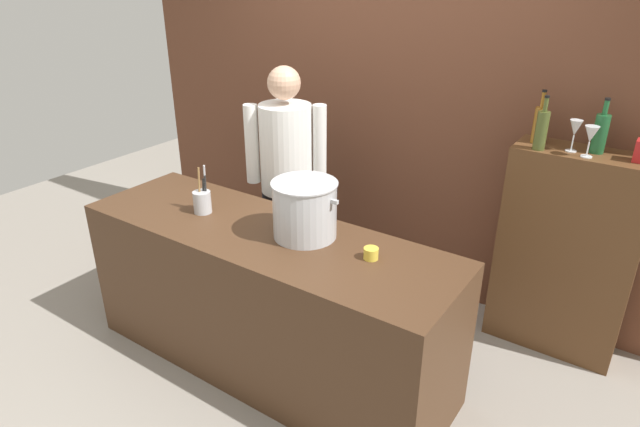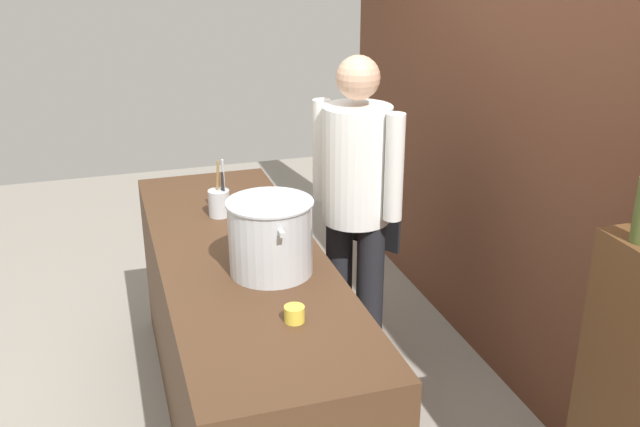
{
  "view_description": "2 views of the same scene",
  "coord_description": "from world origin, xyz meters",
  "px_view_note": "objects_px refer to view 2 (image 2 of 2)",
  "views": [
    {
      "loc": [
        1.76,
        -2.02,
        2.25
      ],
      "look_at": [
        0.2,
        0.26,
        0.96
      ],
      "focal_mm": 30.66,
      "sensor_mm": 36.0,
      "label": 1
    },
    {
      "loc": [
        2.84,
        -0.52,
        2.23
      ],
      "look_at": [
        0.07,
        0.34,
        1.07
      ],
      "focal_mm": 40.99,
      "sensor_mm": 36.0,
      "label": 2
    }
  ],
  "objects_px": {
    "chef": "(356,196)",
    "butter_jar": "(294,314)",
    "utensil_crock": "(219,202)",
    "stockpot_large": "(271,237)"
  },
  "relations": [
    {
      "from": "utensil_crock",
      "to": "butter_jar",
      "type": "distance_m",
      "value": 1.09
    },
    {
      "from": "chef",
      "to": "utensil_crock",
      "type": "bearing_deg",
      "value": 47.81
    },
    {
      "from": "chef",
      "to": "utensil_crock",
      "type": "relative_size",
      "value": 5.75
    },
    {
      "from": "stockpot_large",
      "to": "utensil_crock",
      "type": "bearing_deg",
      "value": -171.98
    },
    {
      "from": "chef",
      "to": "utensil_crock",
      "type": "height_order",
      "value": "chef"
    },
    {
      "from": "utensil_crock",
      "to": "chef",
      "type": "bearing_deg",
      "value": 81.27
    },
    {
      "from": "butter_jar",
      "to": "stockpot_large",
      "type": "bearing_deg",
      "value": 177.73
    },
    {
      "from": "chef",
      "to": "stockpot_large",
      "type": "bearing_deg",
      "value": 101.2
    },
    {
      "from": "chef",
      "to": "butter_jar",
      "type": "distance_m",
      "value": 1.15
    },
    {
      "from": "utensil_crock",
      "to": "stockpot_large",
      "type": "bearing_deg",
      "value": 8.02
    }
  ]
}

